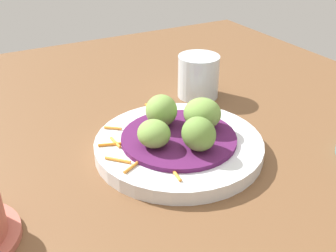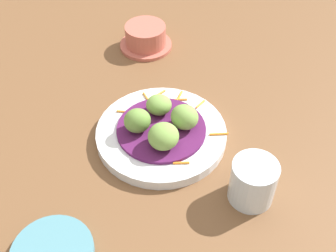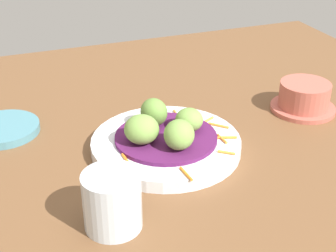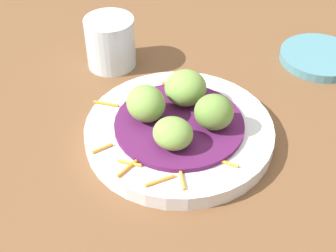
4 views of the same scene
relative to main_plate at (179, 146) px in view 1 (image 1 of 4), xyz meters
The scene contains 9 objects.
table_surface 5.99cm from the main_plate, 107.09° to the right, with size 110.00×110.00×2.00cm, color brown.
main_plate is the anchor object (origin of this frame).
cabbage_bed 1.32cm from the main_plate, 135.00° to the left, with size 16.22×16.22×0.64cm, color #51194C.
carrot_garnish 5.61cm from the main_plate, 115.54° to the right, with size 20.71×18.96×0.40cm.
guac_scoop_left 5.74cm from the main_plate, behind, with size 5.03×4.61×4.56cm, color #759E47.
guac_scoop_center 5.43cm from the main_plate, 82.57° to the right, with size 4.75×4.40×3.62cm, color #759E47.
guac_scoop_right 5.74cm from the main_plate, ahead, with size 4.22×4.79×4.57cm, color olive.
guac_scoop_back 5.71cm from the main_plate, 97.43° to the left, with size 5.39×5.29×4.47cm, color #759E47.
water_glass 19.77cm from the main_plate, 139.66° to the left, with size 7.39×7.39×7.61cm, color silver.
Camera 1 is at (44.09, -19.57, 33.60)cm, focal length 43.66 mm.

